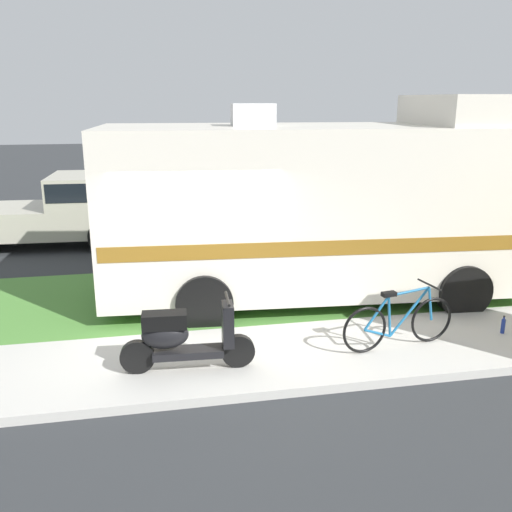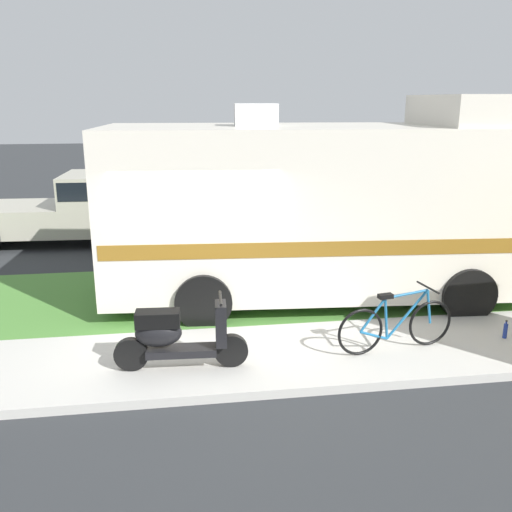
{
  "view_description": "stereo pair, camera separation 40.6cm",
  "coord_description": "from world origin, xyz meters",
  "views": [
    {
      "loc": [
        -0.69,
        -8.04,
        3.5
      ],
      "look_at": [
        0.94,
        0.3,
        1.1
      ],
      "focal_mm": 39.02,
      "sensor_mm": 36.0,
      "label": 1
    },
    {
      "loc": [
        -0.29,
        -8.11,
        3.5
      ],
      "look_at": [
        0.94,
        0.3,
        1.1
      ],
      "focal_mm": 39.02,
      "sensor_mm": 36.0,
      "label": 2
    }
  ],
  "objects": [
    {
      "name": "sidewalk",
      "position": [
        0.0,
        -1.2,
        0.06
      ],
      "size": [
        24.0,
        2.0,
        0.12
      ],
      "color": "beige",
      "rests_on": "ground"
    },
    {
      "name": "bicycle",
      "position": [
        2.66,
        -1.33,
        0.5
      ],
      "size": [
        1.75,
        0.52,
        0.89
      ],
      "color": "black",
      "rests_on": "ground"
    },
    {
      "name": "pickup_truck_near",
      "position": [
        -2.69,
        6.17,
        0.92
      ],
      "size": [
        5.11,
        2.3,
        1.72
      ],
      "color": "#B7B29E",
      "rests_on": "ground"
    },
    {
      "name": "scooter",
      "position": [
        -0.36,
        -1.44,
        0.58
      ],
      "size": [
        1.73,
        0.5,
        0.97
      ],
      "color": "black",
      "rests_on": "ground"
    },
    {
      "name": "grass_strip",
      "position": [
        0.0,
        1.5,
        0.04
      ],
      "size": [
        24.0,
        3.4,
        0.08
      ],
      "color": "#4C8438",
      "rests_on": "ground"
    },
    {
      "name": "motorhome_rv",
      "position": [
        2.28,
        1.2,
        1.7
      ],
      "size": [
        7.47,
        3.11,
        3.57
      ],
      "color": "silver",
      "rests_on": "ground"
    },
    {
      "name": "bottle_green",
      "position": [
        4.42,
        -1.18,
        0.24
      ],
      "size": [
        0.06,
        0.06,
        0.28
      ],
      "color": "navy",
      "rests_on": "ground"
    },
    {
      "name": "ground_plane",
      "position": [
        0.0,
        0.0,
        0.0
      ],
      "size": [
        80.0,
        80.0,
        0.0
      ],
      "primitive_type": "plane",
      "color": "#2D3033"
    }
  ]
}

